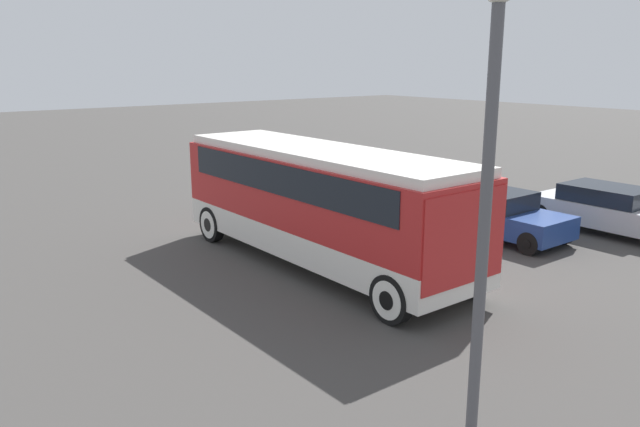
{
  "coord_description": "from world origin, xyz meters",
  "views": [
    {
      "loc": [
        12.28,
        -9.57,
        5.19
      ],
      "look_at": [
        0.0,
        0.0,
        1.38
      ],
      "focal_mm": 35.0,
      "sensor_mm": 36.0,
      "label": 1
    }
  ],
  "objects_px": {
    "tour_bus": "(322,196)",
    "lamp_post": "(489,153)",
    "parked_car_near": "(609,209)",
    "parked_car_mid": "(493,213)"
  },
  "relations": [
    {
      "from": "parked_car_mid",
      "to": "lamp_post",
      "type": "bearing_deg",
      "value": -54.45
    },
    {
      "from": "parked_car_near",
      "to": "lamp_post",
      "type": "relative_size",
      "value": 0.75
    },
    {
      "from": "parked_car_near",
      "to": "parked_car_mid",
      "type": "distance_m",
      "value": 3.72
    },
    {
      "from": "parked_car_near",
      "to": "lamp_post",
      "type": "xyz_separation_m",
      "value": [
        4.46,
        -12.16,
        3.35
      ]
    },
    {
      "from": "tour_bus",
      "to": "parked_car_near",
      "type": "relative_size",
      "value": 1.99
    },
    {
      "from": "parked_car_mid",
      "to": "parked_car_near",
      "type": "bearing_deg",
      "value": 58.06
    },
    {
      "from": "parked_car_near",
      "to": "lamp_post",
      "type": "height_order",
      "value": "lamp_post"
    },
    {
      "from": "parked_car_mid",
      "to": "lamp_post",
      "type": "relative_size",
      "value": 0.72
    },
    {
      "from": "parked_car_near",
      "to": "parked_car_mid",
      "type": "height_order",
      "value": "parked_car_near"
    },
    {
      "from": "tour_bus",
      "to": "lamp_post",
      "type": "xyz_separation_m",
      "value": [
        7.35,
        -3.11,
        2.23
      ]
    }
  ]
}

